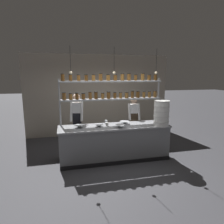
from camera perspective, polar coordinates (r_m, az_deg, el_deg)
name	(u,v)px	position (r m, az deg, el deg)	size (l,w,h in m)	color
ground_plane	(114,159)	(5.51, 0.71, -13.23)	(40.00, 40.00, 0.00)	#3D3D42
back_wall	(99,95)	(7.44, -3.76, 4.83)	(5.29, 0.12, 2.94)	#9E9384
prep_counter	(115,143)	(5.34, 0.73, -8.74)	(2.89, 0.76, 0.92)	gray
spice_shelf_unit	(112,91)	(5.37, -0.05, 6.03)	(2.77, 0.28, 2.27)	#999BA0
chef_left	(77,119)	(5.70, -9.94, -2.09)	(0.40, 0.33, 1.71)	black
chef_center	(134,119)	(6.12, 6.21, -2.01)	(0.38, 0.30, 1.57)	black
container_stack	(161,113)	(5.29, 13.95, -0.34)	(0.40, 0.40, 0.66)	white
prep_bowl_near_left	(121,126)	(5.04, 2.45, -4.07)	(0.26, 0.26, 0.07)	silver
prep_bowl_center_front	(99,126)	(5.11, -3.73, -3.91)	(0.22, 0.22, 0.06)	#B2B7BC
prep_bowl_center_back	(124,123)	(5.40, 3.58, -3.04)	(0.26, 0.26, 0.07)	#B2B7BC
prep_bowl_near_right	(80,126)	(5.08, -9.16, -4.07)	(0.26, 0.26, 0.07)	#B2B7BC
serving_cup_front	(106,122)	(5.40, -1.67, -2.86)	(0.08, 0.08, 0.10)	#B2B7BC
serving_cup_by_board	(107,124)	(5.21, -1.46, -3.49)	(0.08, 0.08, 0.08)	silver
pendant_light_row	(115,72)	(5.04, 0.87, 11.49)	(2.25, 0.07, 0.65)	black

